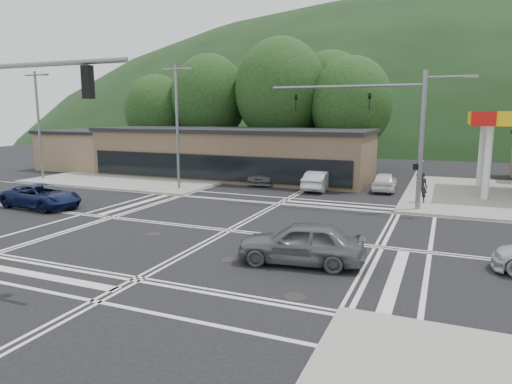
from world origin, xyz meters
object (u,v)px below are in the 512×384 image
at_px(car_grey_center, 301,243).
at_px(car_queue_b, 384,182).
at_px(car_blue_west, 42,196).
at_px(car_queue_a, 319,180).
at_px(car_northbound, 268,174).
at_px(pedestrian, 421,187).

relative_size(car_grey_center, car_queue_b, 1.18).
bearing_deg(car_blue_west, car_grey_center, -98.87).
xyz_separation_m(car_queue_a, car_northbound, (-4.80, 1.76, 0.03)).
height_order(car_queue_b, car_northbound, car_northbound).
distance_m(car_grey_center, car_queue_a, 16.93).
bearing_deg(pedestrian, car_blue_west, 29.41).
relative_size(car_grey_center, car_queue_a, 1.09).
xyz_separation_m(car_blue_west, car_queue_b, (18.30, 14.15, -0.02)).
xyz_separation_m(car_queue_a, car_queue_b, (4.50, 1.48, -0.04)).
bearing_deg(car_northbound, car_queue_b, -7.01).
bearing_deg(car_queue_a, car_northbound, -19.73).
height_order(car_queue_a, pedestrian, pedestrian).
bearing_deg(car_queue_a, car_grey_center, 103.06).
distance_m(car_queue_a, car_queue_b, 4.74).
bearing_deg(car_grey_center, car_queue_a, -175.50).
bearing_deg(pedestrian, car_grey_center, 79.75).
bearing_deg(car_blue_west, car_queue_a, -43.90).
height_order(car_blue_west, car_northbound, car_northbound).
bearing_deg(car_queue_b, car_grey_center, 84.38).
height_order(car_blue_west, car_grey_center, car_grey_center).
xyz_separation_m(car_blue_west, car_grey_center, (17.50, -3.85, 0.11)).
distance_m(car_northbound, pedestrian, 12.90).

